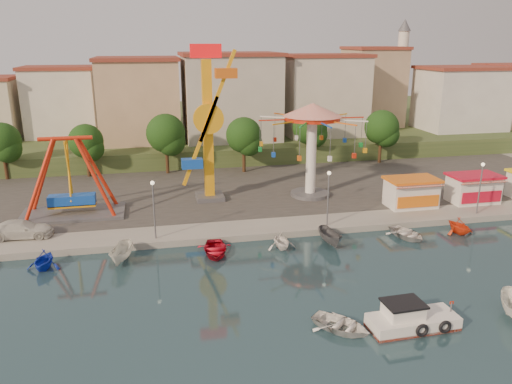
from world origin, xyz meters
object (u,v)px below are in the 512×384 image
object	(u,v)px
pirate_ship_ride	(70,179)
van	(21,229)
wave_swinger	(312,129)
rowboat_a	(341,325)
kamikaze_tower	(210,128)
cabin_motorboat	(411,320)

from	to	relation	value
pirate_ship_ride	van	distance (m)	7.15
wave_swinger	rowboat_a	distance (m)	27.64
pirate_ship_ride	rowboat_a	xyz separation A→B (m)	(19.03, -24.43, -4.00)
pirate_ship_ride	rowboat_a	distance (m)	31.23
pirate_ship_ride	wave_swinger	xyz separation A→B (m)	(25.29, 1.33, 3.80)
wave_swinger	rowboat_a	xyz separation A→B (m)	(-6.27, -25.76, -7.80)
pirate_ship_ride	kamikaze_tower	world-z (taller)	kamikaze_tower
pirate_ship_ride	van	world-z (taller)	pirate_ship_ride
van	cabin_motorboat	bearing A→B (deg)	-123.68
van	kamikaze_tower	bearing A→B (deg)	-64.85
cabin_motorboat	van	bearing A→B (deg)	141.97
pirate_ship_ride	cabin_motorboat	bearing A→B (deg)	-46.99
rowboat_a	van	size ratio (longest dim) A/B	0.71
wave_swinger	rowboat_a	bearing A→B (deg)	-103.67
kamikaze_tower	wave_swinger	xyz separation A→B (m)	(11.04, -0.85, -0.38)
rowboat_a	van	bearing A→B (deg)	98.48
pirate_ship_ride	kamikaze_tower	xyz separation A→B (m)	(14.25, 2.18, 4.18)
pirate_ship_ride	kamikaze_tower	distance (m)	15.01
cabin_motorboat	wave_swinger	bearing A→B (deg)	83.97
pirate_ship_ride	kamikaze_tower	size ratio (longest dim) A/B	0.61
cabin_motorboat	van	size ratio (longest dim) A/B	1.07
rowboat_a	van	xyz separation A→B (m)	(-22.71, 19.10, 0.98)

